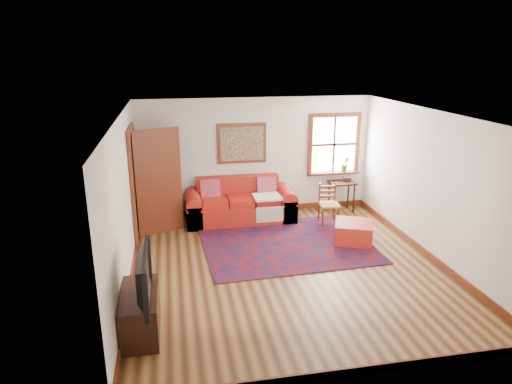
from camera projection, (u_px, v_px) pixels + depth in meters
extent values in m
plane|color=#442612|center=(286.00, 266.00, 7.56)|extent=(5.50, 5.50, 0.00)
cube|color=silver|center=(255.00, 156.00, 9.77)|extent=(5.00, 0.04, 2.50)
cube|color=silver|center=(356.00, 275.00, 4.61)|extent=(5.00, 0.04, 2.50)
cube|color=silver|center=(124.00, 204.00, 6.75)|extent=(0.04, 5.50, 2.50)
cube|color=silver|center=(432.00, 186.00, 7.63)|extent=(0.04, 5.50, 2.50)
cube|color=white|center=(289.00, 115.00, 6.82)|extent=(5.00, 5.50, 0.04)
cube|color=maroon|center=(256.00, 209.00, 10.11)|extent=(5.00, 0.03, 0.12)
cube|color=maroon|center=(132.00, 276.00, 7.10)|extent=(0.03, 5.50, 0.12)
cube|color=maroon|center=(424.00, 251.00, 7.99)|extent=(0.03, 5.50, 0.12)
cube|color=white|center=(334.00, 144.00, 10.01)|extent=(1.00, 0.02, 1.20)
cube|color=maroon|center=(336.00, 115.00, 9.80)|extent=(1.18, 0.06, 0.09)
cube|color=maroon|center=(333.00, 173.00, 10.19)|extent=(1.18, 0.06, 0.09)
cube|color=maroon|center=(310.00, 145.00, 9.90)|extent=(0.09, 0.06, 1.20)
cube|color=maroon|center=(357.00, 144.00, 10.09)|extent=(0.09, 0.06, 1.20)
cube|color=maroon|center=(334.00, 144.00, 9.99)|extent=(1.00, 0.04, 0.05)
cube|color=maroon|center=(334.00, 173.00, 10.11)|extent=(1.15, 0.20, 0.04)
imported|color=#236424|center=(345.00, 164.00, 10.08)|extent=(0.18, 0.15, 0.33)
cube|color=black|center=(133.00, 188.00, 8.32)|extent=(0.02, 0.90, 2.05)
cube|color=maroon|center=(133.00, 196.00, 7.86)|extent=(0.06, 0.09, 2.05)
cube|color=maroon|center=(136.00, 180.00, 8.79)|extent=(0.06, 0.09, 2.05)
cube|color=maroon|center=(130.00, 129.00, 8.00)|extent=(0.06, 1.08, 0.09)
cube|color=maroon|center=(159.00, 182.00, 8.67)|extent=(0.86, 0.35, 2.05)
cube|color=silver|center=(158.00, 177.00, 8.64)|extent=(0.56, 0.22, 1.33)
cube|color=maroon|center=(242.00, 143.00, 9.60)|extent=(1.05, 0.04, 0.85)
cube|color=tan|center=(242.00, 144.00, 9.58)|extent=(0.92, 0.03, 0.72)
cube|color=#5D0D11|center=(286.00, 244.00, 8.41)|extent=(3.13, 2.55, 0.02)
cube|color=#AD2116|center=(240.00, 212.00, 9.55)|extent=(2.25, 0.93, 0.39)
cube|color=#AD2116|center=(238.00, 187.00, 9.73)|extent=(1.75, 0.25, 0.49)
cube|color=#AD2116|center=(194.00, 212.00, 9.36)|extent=(0.31, 0.93, 0.49)
cube|color=#AD2116|center=(285.00, 207.00, 9.70)|extent=(0.31, 0.93, 0.49)
cube|color=#E95721|center=(210.00, 189.00, 9.47)|extent=(0.41, 0.20, 0.43)
cube|color=#E95721|center=(266.00, 186.00, 9.68)|extent=(0.41, 0.20, 0.43)
cube|color=silver|center=(267.00, 197.00, 9.37)|extent=(0.57, 0.51, 0.04)
cube|color=#AD2116|center=(353.00, 232.00, 8.47)|extent=(0.87, 0.87, 0.38)
cube|color=black|center=(342.00, 183.00, 10.00)|extent=(0.55, 0.41, 0.04)
cylinder|color=black|center=(334.00, 200.00, 9.90)|extent=(0.04, 0.04, 0.63)
cylinder|color=black|center=(354.00, 199.00, 9.98)|extent=(0.04, 0.04, 0.63)
cylinder|color=black|center=(329.00, 195.00, 10.22)|extent=(0.04, 0.04, 0.63)
cylinder|color=black|center=(348.00, 194.00, 10.30)|extent=(0.04, 0.04, 0.63)
cube|color=tan|center=(329.00, 205.00, 9.30)|extent=(0.41, 0.40, 0.04)
cylinder|color=maroon|center=(323.00, 218.00, 9.20)|extent=(0.04, 0.04, 0.40)
cylinder|color=maroon|center=(338.00, 217.00, 9.23)|extent=(0.04, 0.04, 0.40)
cylinder|color=maroon|center=(319.00, 202.00, 9.43)|extent=(0.04, 0.04, 0.83)
cylinder|color=maroon|center=(335.00, 202.00, 9.46)|extent=(0.04, 0.04, 0.83)
cube|color=maroon|center=(327.00, 192.00, 9.38)|extent=(0.33, 0.05, 0.25)
cube|color=black|center=(141.00, 313.00, 5.72)|extent=(0.45, 1.00, 0.55)
imported|color=black|center=(138.00, 277.00, 5.39)|extent=(0.14, 1.07, 0.61)
cylinder|color=silver|center=(144.00, 273.00, 5.95)|extent=(0.12, 0.12, 0.18)
cylinder|color=#FFA53F|center=(144.00, 275.00, 5.96)|extent=(0.07, 0.07, 0.12)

